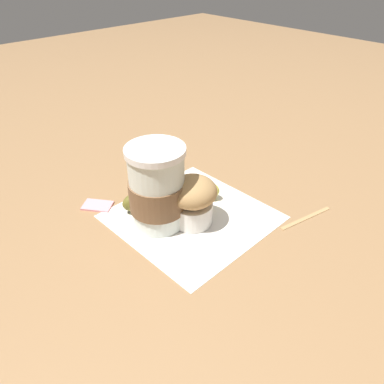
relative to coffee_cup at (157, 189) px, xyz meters
name	(u,v)px	position (x,y,z in m)	size (l,w,h in m)	color
ground_plane	(192,217)	(0.05, -0.03, -0.07)	(3.00, 3.00, 0.00)	#936D47
paper_napkin	(192,217)	(0.05, -0.03, -0.06)	(0.23, 0.23, 0.00)	white
coffee_cup	(157,189)	(0.00, 0.00, 0.00)	(0.09, 0.09, 0.14)	silver
muffin	(193,199)	(0.04, -0.04, -0.02)	(0.08, 0.08, 0.08)	white
banana	(171,193)	(0.05, 0.03, -0.05)	(0.16, 0.10, 0.04)	#D6CC4C
sugar_packet	(97,205)	(-0.05, 0.11, -0.06)	(0.05, 0.03, 0.01)	pink
wooden_stirrer	(306,218)	(0.19, -0.16, -0.06)	(0.11, 0.01, 0.00)	tan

